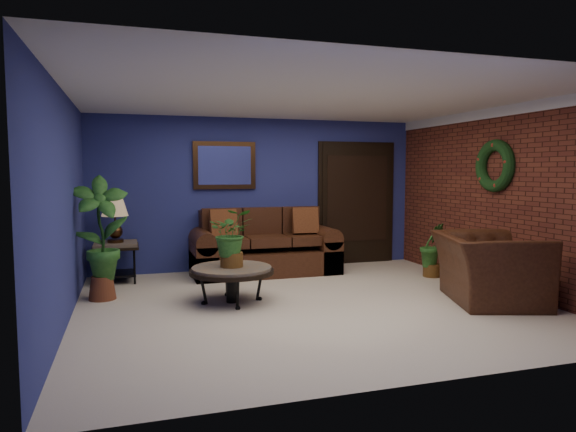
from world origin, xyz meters
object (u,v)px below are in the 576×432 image
object	(u,v)px
sofa	(264,252)
end_table	(116,252)
coffee_table	(232,271)
side_chair	(298,239)
armchair	(488,268)
table_lamp	(115,215)

from	to	relation	value
sofa	end_table	size ratio (longest dim) A/B	3.58
coffee_table	side_chair	bearing A→B (deg)	50.42
sofa	armchair	size ratio (longest dim) A/B	1.76
coffee_table	end_table	world-z (taller)	end_table
sofa	coffee_table	world-z (taller)	sofa
coffee_table	end_table	size ratio (longest dim) A/B	1.63
sofa	armchair	distance (m)	3.44
sofa	coffee_table	size ratio (longest dim) A/B	2.20
table_lamp	side_chair	bearing A→B (deg)	1.36
side_chair	end_table	bearing A→B (deg)	-169.84
end_table	table_lamp	xyz separation A→B (m)	(0.00, -0.00, 0.55)
sofa	table_lamp	distance (m)	2.35
end_table	table_lamp	distance (m)	0.55
side_chair	armchair	size ratio (longest dim) A/B	0.71
armchair	end_table	bearing A→B (deg)	77.53
coffee_table	side_chair	xyz separation A→B (m)	(1.45, 1.75, 0.13)
coffee_table	table_lamp	xyz separation A→B (m)	(-1.40, 1.69, 0.60)
side_chair	armchair	bearing A→B (deg)	-50.34
end_table	armchair	world-z (taller)	armchair
end_table	side_chair	bearing A→B (deg)	1.36
sofa	table_lamp	xyz separation A→B (m)	(-2.25, -0.04, 0.66)
end_table	armchair	bearing A→B (deg)	-30.42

